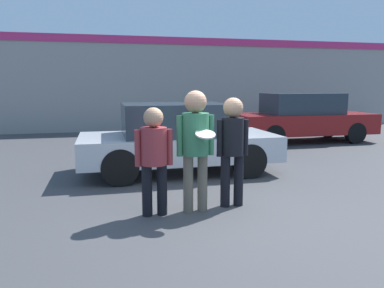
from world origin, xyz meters
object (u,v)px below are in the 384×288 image
object	(u,v)px
shrub	(191,120)
person_left	(154,152)
parked_car_near	(177,138)
person_middle_with_frisbee	(196,139)
parked_car_far	(303,118)
person_right	(233,142)

from	to	relation	value
shrub	person_left	bearing A→B (deg)	-106.37
shrub	parked_car_near	bearing A→B (deg)	-105.75
person_left	shrub	size ratio (longest dim) A/B	1.71
person_middle_with_frisbee	parked_car_near	world-z (taller)	person_middle_with_frisbee
person_left	parked_car_near	world-z (taller)	person_left
person_middle_with_frisbee	parked_car_near	size ratio (longest dim) A/B	0.43
person_left	parked_car_far	size ratio (longest dim) A/B	0.34
person_middle_with_frisbee	person_left	bearing A→B (deg)	-177.44
person_left	parked_car_far	distance (m)	8.46
parked_car_near	shrub	distance (m)	7.57
parked_car_far	shrub	xyz separation A→B (m)	(-2.96, 3.83, -0.34)
parked_car_far	shrub	size ratio (longest dim) A/B	5.04
parked_car_near	shrub	bearing A→B (deg)	74.25
person_middle_with_frisbee	parked_car_far	xyz separation A→B (m)	(5.25, 6.06, -0.31)
person_right	shrub	world-z (taller)	person_right
person_middle_with_frisbee	parked_car_far	distance (m)	8.02
person_middle_with_frisbee	shrub	world-z (taller)	person_middle_with_frisbee
person_right	parked_car_far	bearing A→B (deg)	52.11
person_left	person_right	size ratio (longest dim) A/B	0.93
person_middle_with_frisbee	parked_car_near	bearing A→B (deg)	84.82
person_left	shrub	bearing A→B (deg)	73.63
person_middle_with_frisbee	parked_car_far	size ratio (longest dim) A/B	0.39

